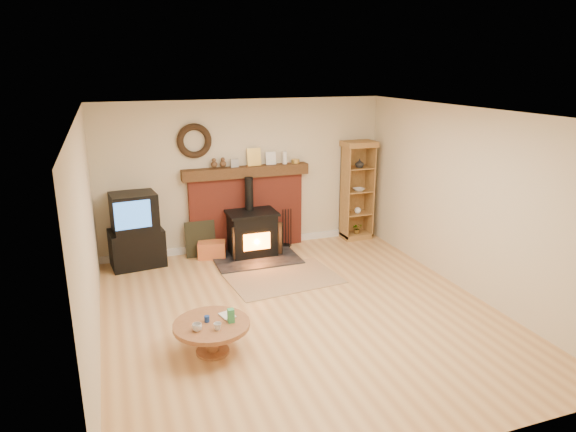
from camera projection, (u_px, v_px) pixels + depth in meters
name	position (u px, v px, depth m)	size (l,w,h in m)	color
ground	(301.00, 313.00, 6.76)	(5.50, 5.50, 0.00)	tan
room_shell	(298.00, 185.00, 6.35)	(5.02, 5.52, 2.61)	beige
chimney_breast	(247.00, 205.00, 8.94)	(2.20, 0.22, 1.78)	#993527
wood_stove	(253.00, 234.00, 8.70)	(1.40, 1.00, 1.33)	black
area_rug	(283.00, 278.00, 7.85)	(1.64, 1.13, 0.01)	brown
tv_unit	(136.00, 231.00, 8.21)	(0.89, 0.66, 1.21)	black
curio_cabinet	(357.00, 190.00, 9.47)	(0.59, 0.42, 1.83)	brown
firelog_box	(212.00, 250.00, 8.66)	(0.46, 0.29, 0.29)	gold
leaning_painting	(200.00, 239.00, 8.70)	(0.51, 0.03, 0.61)	black
fire_tools	(286.00, 238.00, 9.19)	(0.19, 0.16, 0.70)	black
coffee_table	(212.00, 329.00, 5.74)	(0.86, 0.86, 0.53)	brown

